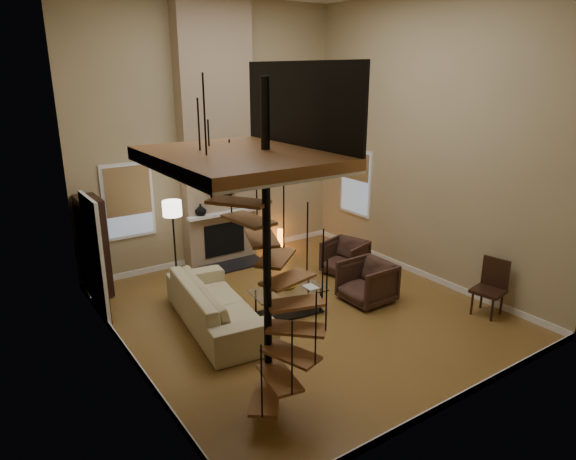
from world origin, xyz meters
TOP-DOWN VIEW (x-y plane):
  - ground at (0.00, 0.00)m, footprint 6.00×6.50m
  - back_wall at (0.00, 3.25)m, footprint 6.00×0.02m
  - front_wall at (0.00, -3.25)m, footprint 6.00×0.02m
  - left_wall at (-3.00, 0.00)m, footprint 0.02×6.50m
  - right_wall at (3.00, 0.00)m, footprint 0.02×6.50m
  - baseboard_back at (0.00, 3.24)m, footprint 6.00×0.02m
  - baseboard_front at (0.00, -3.24)m, footprint 6.00×0.02m
  - baseboard_left at (-2.99, 0.00)m, footprint 0.02×6.50m
  - baseboard_right at (2.99, 0.00)m, footprint 0.02×6.50m
  - chimney_breast at (0.00, 3.06)m, footprint 1.60×0.38m
  - hearth at (0.00, 2.57)m, footprint 1.50×0.60m
  - firebox at (0.00, 2.86)m, footprint 0.95×0.02m
  - mantel at (0.00, 2.78)m, footprint 1.70×0.18m
  - mirror_frame at (0.00, 2.84)m, footprint 0.94×0.10m
  - mirror_disc at (0.00, 2.85)m, footprint 0.80×0.01m
  - vase_left at (-0.55, 2.82)m, footprint 0.24×0.24m
  - vase_right at (0.60, 2.82)m, footprint 0.20×0.20m
  - window_back at (-1.90, 3.22)m, footprint 1.02×0.06m
  - window_right at (2.97, 2.00)m, footprint 0.06×1.02m
  - entry_door at (-2.95, 1.80)m, footprint 0.10×1.05m
  - loft at (-2.04, -1.80)m, footprint 1.70×2.20m
  - spiral_stair at (-1.78, -1.79)m, footprint 1.47×1.47m
  - hutch at (-2.75, 2.82)m, footprint 0.39×0.82m
  - sofa at (-1.46, 0.37)m, footprint 1.34×2.74m
  - armchair_near at (1.84, 0.92)m, footprint 1.00×0.98m
  - armchair_far at (1.34, -0.33)m, footprint 0.88×0.85m
  - coffee_table at (-0.24, 0.04)m, footprint 1.35×0.80m
  - bowl at (-0.24, 0.09)m, footprint 0.34×0.34m
  - book at (0.11, -0.11)m, footprint 0.21×0.27m
  - floor_lamp at (-1.33, 2.39)m, footprint 0.37×0.37m
  - accent_lamp at (1.51, 2.96)m, footprint 0.13×0.13m
  - side_chair at (2.68, -1.91)m, footprint 0.57×0.57m

SIDE VIEW (x-z plane):
  - ground at x=0.00m, z-range -0.01..0.00m
  - hearth at x=0.00m, z-range 0.00..0.04m
  - baseboard_back at x=0.00m, z-range 0.00..0.12m
  - baseboard_front at x=0.00m, z-range 0.00..0.12m
  - baseboard_left at x=-2.99m, z-range 0.00..0.12m
  - baseboard_right at x=2.99m, z-range 0.00..0.12m
  - accent_lamp at x=1.51m, z-range 0.02..0.48m
  - coffee_table at x=-0.24m, z-range 0.05..0.52m
  - armchair_near at x=1.84m, z-range -0.01..0.72m
  - armchair_far at x=1.34m, z-range -0.04..0.75m
  - sofa at x=-1.46m, z-range 0.01..0.78m
  - book at x=0.11m, z-range 0.45..0.48m
  - bowl at x=-0.24m, z-range 0.46..0.54m
  - side_chair at x=2.68m, z-range 0.02..1.03m
  - firebox at x=0.00m, z-range 0.19..0.91m
  - hutch at x=-2.75m, z-range 0.03..1.87m
  - entry_door at x=-2.95m, z-range -0.03..2.13m
  - mantel at x=0.00m, z-range 1.12..1.18m
  - vase_right at x=0.60m, z-range 1.18..1.39m
  - vase_left at x=-0.55m, z-range 1.18..1.43m
  - floor_lamp at x=-1.33m, z-range 0.57..2.26m
  - window_back at x=-1.90m, z-range 0.86..2.38m
  - window_right at x=2.97m, z-range 0.87..2.39m
  - spiral_stair at x=-1.78m, z-range -0.25..3.81m
  - mirror_frame at x=0.00m, z-range 1.48..2.42m
  - mirror_disc at x=0.00m, z-range 1.55..2.35m
  - back_wall at x=0.00m, z-range 0.00..5.50m
  - front_wall at x=0.00m, z-range 0.00..5.50m
  - left_wall at x=-3.00m, z-range 0.00..5.50m
  - right_wall at x=3.00m, z-range 0.00..5.50m
  - chimney_breast at x=0.00m, z-range 0.00..5.50m
  - loft at x=-2.04m, z-range 2.69..3.78m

